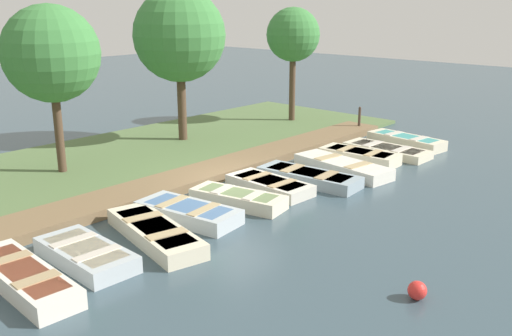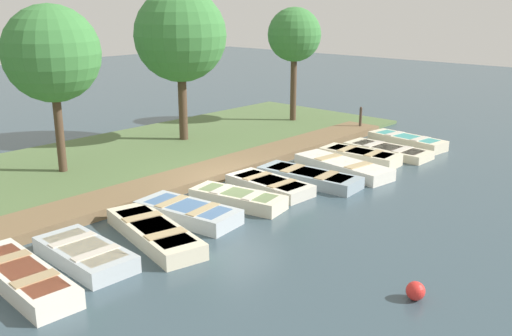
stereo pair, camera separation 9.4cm
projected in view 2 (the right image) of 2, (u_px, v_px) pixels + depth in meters
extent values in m
plane|color=#384C56|center=(236.00, 187.00, 17.89)|extent=(80.00, 80.00, 0.00)
cube|color=#567042|center=(139.00, 156.00, 21.09)|extent=(8.00, 24.00, 0.13)
cube|color=brown|center=(205.00, 173.00, 18.76)|extent=(1.57, 19.52, 0.28)
cube|color=silver|center=(22.00, 277.00, 11.59)|extent=(3.46, 1.15, 0.41)
cube|color=#994C33|center=(21.00, 269.00, 11.53)|extent=(2.83, 0.90, 0.03)
cube|color=tan|center=(35.00, 278.00, 11.08)|extent=(0.39, 0.90, 0.03)
cube|color=tan|center=(8.00, 258.00, 11.97)|extent=(0.39, 0.90, 0.03)
cube|color=#B2BCC1|center=(85.00, 254.00, 12.67)|extent=(2.69, 1.27, 0.39)
cube|color=beige|center=(84.00, 247.00, 12.62)|extent=(2.20, 1.00, 0.03)
cube|color=beige|center=(96.00, 253.00, 12.27)|extent=(0.30, 1.09, 0.03)
cube|color=beige|center=(73.00, 239.00, 12.94)|extent=(0.30, 1.09, 0.03)
cube|color=beige|center=(154.00, 233.00, 13.84)|extent=(3.63, 1.80, 0.39)
cube|color=#4C709E|center=(154.00, 226.00, 13.79)|extent=(2.97, 1.44, 0.03)
cube|color=tan|center=(166.00, 234.00, 13.26)|extent=(0.56, 1.02, 0.03)
cube|color=tan|center=(142.00, 217.00, 14.30)|extent=(0.56, 1.02, 0.03)
cube|color=#B2BCC1|center=(188.00, 213.00, 15.14)|extent=(2.99, 1.58, 0.40)
cube|color=#4C709E|center=(187.00, 206.00, 15.09)|extent=(2.45, 1.25, 0.03)
cube|color=tan|center=(203.00, 209.00, 14.79)|extent=(0.44, 1.12, 0.03)
cube|color=tan|center=(172.00, 201.00, 15.37)|extent=(0.44, 1.12, 0.03)
cube|color=beige|center=(238.00, 199.00, 16.21)|extent=(2.91, 1.48, 0.39)
cube|color=#6B7F51|center=(238.00, 193.00, 16.16)|extent=(2.38, 1.18, 0.03)
cube|color=beige|center=(254.00, 195.00, 15.89)|extent=(0.44, 0.92, 0.03)
cube|color=beige|center=(222.00, 189.00, 16.41)|extent=(0.44, 0.92, 0.03)
cube|color=beige|center=(269.00, 185.00, 17.46)|extent=(2.81, 1.27, 0.35)
cube|color=beige|center=(269.00, 180.00, 17.41)|extent=(2.30, 1.00, 0.03)
cube|color=tan|center=(282.00, 183.00, 17.05)|extent=(0.32, 1.07, 0.03)
cube|color=tan|center=(257.00, 176.00, 17.76)|extent=(0.32, 1.07, 0.03)
cube|color=#8C9EA8|center=(309.00, 177.00, 18.19)|extent=(3.44, 1.44, 0.37)
cube|color=#994C33|center=(309.00, 172.00, 18.14)|extent=(2.82, 1.14, 0.03)
cube|color=tan|center=(327.00, 175.00, 17.77)|extent=(0.43, 1.07, 0.03)
cube|color=tan|center=(292.00, 168.00, 18.50)|extent=(0.43, 1.07, 0.03)
cube|color=silver|center=(343.00, 167.00, 19.31)|extent=(3.64, 1.61, 0.39)
cube|color=#994C33|center=(343.00, 162.00, 19.26)|extent=(2.98, 1.27, 0.03)
cube|color=tan|center=(358.00, 165.00, 18.76)|extent=(0.49, 1.10, 0.03)
cube|color=tan|center=(328.00, 157.00, 19.74)|extent=(0.49, 1.10, 0.03)
cube|color=beige|center=(360.00, 156.00, 20.54)|extent=(2.89, 1.27, 0.41)
cube|color=beige|center=(360.00, 151.00, 20.49)|extent=(2.37, 1.00, 0.03)
cube|color=tan|center=(374.00, 153.00, 20.16)|extent=(0.35, 1.02, 0.03)
cube|color=tan|center=(347.00, 148.00, 20.80)|extent=(0.35, 1.02, 0.03)
cube|color=beige|center=(388.00, 151.00, 21.56)|extent=(3.26, 1.27, 0.30)
cube|color=#994C33|center=(388.00, 147.00, 21.52)|extent=(2.67, 0.99, 0.02)
cube|color=beige|center=(402.00, 149.00, 21.11)|extent=(0.35, 1.11, 0.03)
cube|color=beige|center=(374.00, 144.00, 21.92)|extent=(0.35, 1.11, 0.03)
cube|color=beige|center=(407.00, 141.00, 22.80)|extent=(3.22, 1.39, 0.40)
cube|color=teal|center=(407.00, 137.00, 22.75)|extent=(2.64, 1.10, 0.03)
cube|color=beige|center=(420.00, 139.00, 22.31)|extent=(0.42, 0.98, 0.03)
cube|color=beige|center=(395.00, 133.00, 23.17)|extent=(0.42, 0.98, 0.03)
cylinder|color=#47382D|center=(360.00, 120.00, 25.10)|extent=(0.12, 0.12, 1.07)
sphere|color=#47382D|center=(361.00, 108.00, 24.94)|extent=(0.11, 0.11, 0.11)
sphere|color=red|center=(415.00, 291.00, 11.08)|extent=(0.38, 0.38, 0.38)
cylinder|color=#4C3828|center=(59.00, 129.00, 18.68)|extent=(0.28, 0.28, 3.15)
sphere|color=#3D7F3D|center=(52.00, 54.00, 17.99)|extent=(3.08, 3.08, 3.08)
cylinder|color=#4C3828|center=(183.00, 102.00, 23.03)|extent=(0.35, 0.35, 3.30)
sphere|color=#3D7F3D|center=(180.00, 35.00, 22.28)|extent=(3.63, 3.63, 3.63)
cylinder|color=#4C3828|center=(293.00, 87.00, 26.77)|extent=(0.29, 0.29, 3.43)
sphere|color=#3D7F3D|center=(294.00, 35.00, 26.09)|extent=(2.46, 2.46, 2.46)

